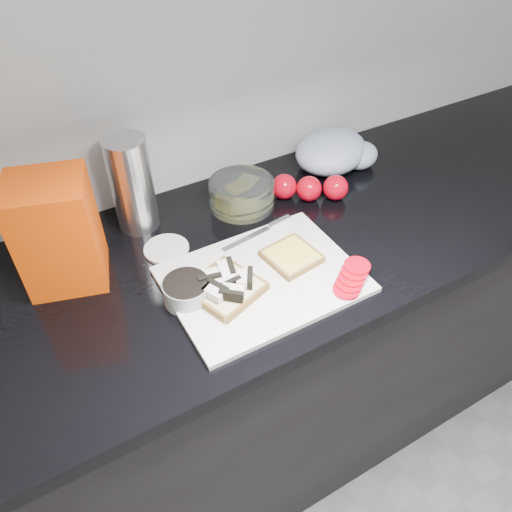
# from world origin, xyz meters

# --- Properties ---
(base_cabinet) EXTENTS (3.50, 0.60, 0.86)m
(base_cabinet) POSITION_xyz_m (0.00, 1.20, 0.43)
(base_cabinet) COLOR black
(base_cabinet) RESTS_ON ground
(countertop) EXTENTS (3.50, 0.64, 0.04)m
(countertop) POSITION_xyz_m (0.00, 1.20, 0.88)
(countertop) COLOR black
(countertop) RESTS_ON base_cabinet
(cutting_board) EXTENTS (0.40, 0.30, 0.01)m
(cutting_board) POSITION_xyz_m (-0.03, 1.08, 0.91)
(cutting_board) COLOR silver
(cutting_board) RESTS_ON countertop
(bread_left) EXTENTS (0.17, 0.17, 0.04)m
(bread_left) POSITION_xyz_m (-0.12, 1.09, 0.93)
(bread_left) COLOR beige
(bread_left) RESTS_ON cutting_board
(bread_right) EXTENTS (0.12, 0.12, 0.02)m
(bread_right) POSITION_xyz_m (0.06, 1.10, 0.92)
(bread_right) COLOR beige
(bread_right) RESTS_ON cutting_board
(tomato_slices) EXTENTS (0.12, 0.10, 0.02)m
(tomato_slices) POSITION_xyz_m (0.13, 0.98, 0.92)
(tomato_slices) COLOR #B70415
(tomato_slices) RESTS_ON cutting_board
(knife) EXTENTS (0.20, 0.04, 0.01)m
(knife) POSITION_xyz_m (0.06, 1.22, 0.91)
(knife) COLOR silver
(knife) RESTS_ON cutting_board
(seed_tub) EXTENTS (0.10, 0.10, 0.05)m
(seed_tub) POSITION_xyz_m (-0.19, 1.11, 0.93)
(seed_tub) COLOR #979C9C
(seed_tub) RESTS_ON countertop
(tub_lid) EXTENTS (0.10, 0.10, 0.01)m
(tub_lid) POSITION_xyz_m (-0.17, 1.28, 0.90)
(tub_lid) COLOR silver
(tub_lid) RESTS_ON countertop
(glass_bowl) EXTENTS (0.16, 0.16, 0.07)m
(glass_bowl) POSITION_xyz_m (0.07, 1.35, 0.93)
(glass_bowl) COLOR silver
(glass_bowl) RESTS_ON countertop
(bread_bag) EXTENTS (0.19, 0.18, 0.24)m
(bread_bag) POSITION_xyz_m (-0.38, 1.30, 1.02)
(bread_bag) COLOR #E13A03
(bread_bag) RESTS_ON countertop
(steel_canister) EXTENTS (0.10, 0.10, 0.23)m
(steel_canister) POSITION_xyz_m (-0.19, 1.40, 1.02)
(steel_canister) COLOR silver
(steel_canister) RESTS_ON countertop
(grocery_bag) EXTENTS (0.28, 0.25, 0.10)m
(grocery_bag) POSITION_xyz_m (0.38, 1.38, 0.95)
(grocery_bag) COLOR #AAB8D2
(grocery_bag) RESTS_ON countertop
(whole_tomatoes) EXTENTS (0.18, 0.13, 0.07)m
(whole_tomatoes) POSITION_xyz_m (0.23, 1.29, 0.93)
(whole_tomatoes) COLOR #B70415
(whole_tomatoes) RESTS_ON countertop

